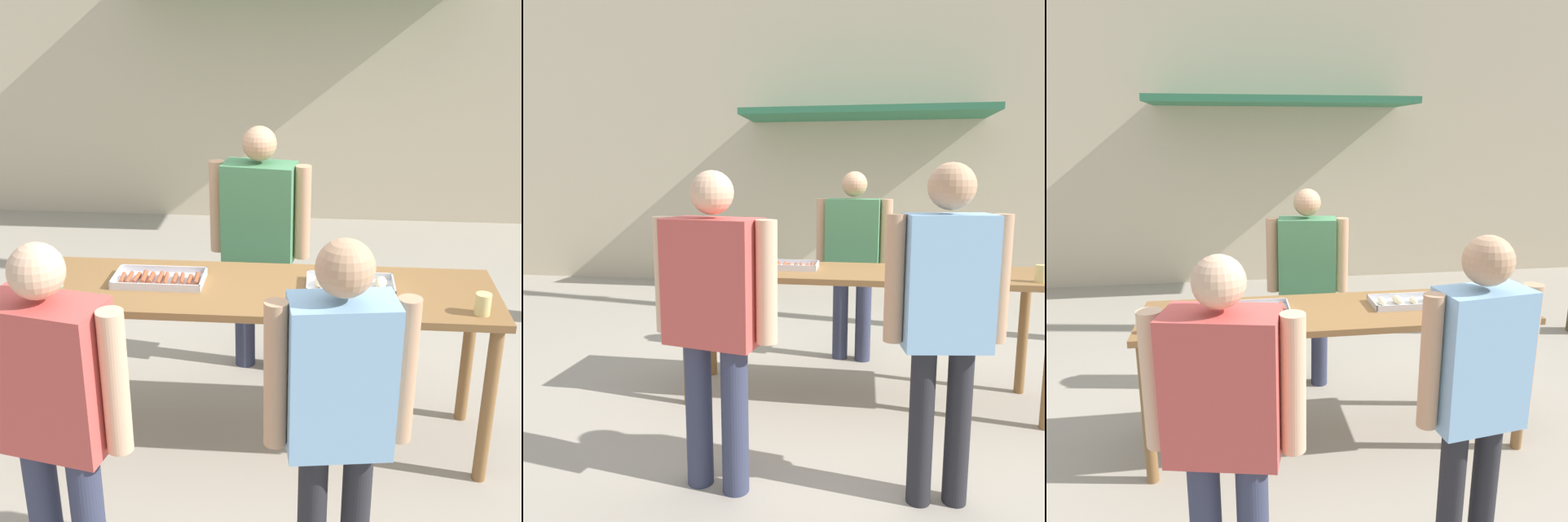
% 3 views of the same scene
% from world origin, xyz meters
% --- Properties ---
extents(ground_plane, '(24.00, 24.00, 0.00)m').
position_xyz_m(ground_plane, '(0.00, 0.00, 0.00)').
color(ground_plane, '#A39989').
extents(building_facade_back, '(12.00, 1.11, 4.50)m').
position_xyz_m(building_facade_back, '(0.00, 3.98, 2.26)').
color(building_facade_back, beige).
rests_on(building_facade_back, ground).
extents(serving_table, '(2.46, 0.69, 0.93)m').
position_xyz_m(serving_table, '(0.00, 0.00, 0.81)').
color(serving_table, brown).
rests_on(serving_table, ground).
extents(food_tray_sausages, '(0.48, 0.25, 0.04)m').
position_xyz_m(food_tray_sausages, '(-0.54, 0.03, 0.94)').
color(food_tray_sausages, silver).
rests_on(food_tray_sausages, serving_table).
extents(food_tray_buns, '(0.46, 0.25, 0.06)m').
position_xyz_m(food_tray_buns, '(0.47, 0.03, 0.95)').
color(food_tray_buns, silver).
rests_on(food_tray_buns, serving_table).
extents(condiment_jar_mustard, '(0.06, 0.06, 0.08)m').
position_xyz_m(condiment_jar_mustard, '(-1.10, -0.23, 0.97)').
color(condiment_jar_mustard, gold).
rests_on(condiment_jar_mustard, serving_table).
extents(condiment_jar_ketchup, '(0.06, 0.06, 0.08)m').
position_xyz_m(condiment_jar_ketchup, '(-1.01, -0.23, 0.97)').
color(condiment_jar_ketchup, '#567A38').
rests_on(condiment_jar_ketchup, serving_table).
extents(beer_cup, '(0.08, 0.08, 0.11)m').
position_xyz_m(beer_cup, '(1.09, -0.23, 0.98)').
color(beer_cup, '#DBC67A').
rests_on(beer_cup, serving_table).
extents(person_server_behind_table, '(0.63, 0.30, 1.61)m').
position_xyz_m(person_server_behind_table, '(-0.07, 0.80, 0.95)').
color(person_server_behind_table, '#333851').
rests_on(person_server_behind_table, ground).
extents(person_customer_holding_hotdog, '(0.64, 0.33, 1.59)m').
position_xyz_m(person_customer_holding_hotdog, '(-0.70, -1.18, 0.94)').
color(person_customer_holding_hotdog, '#333851').
rests_on(person_customer_holding_hotdog, ground).
extents(person_customer_with_cup, '(0.56, 0.27, 1.63)m').
position_xyz_m(person_customer_with_cup, '(0.39, -1.14, 0.97)').
color(person_customer_with_cup, '#232328').
rests_on(person_customer_with_cup, ground).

